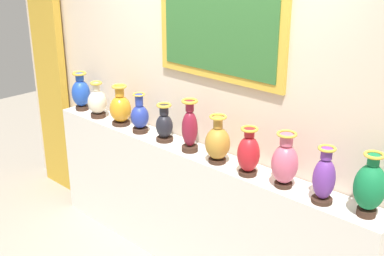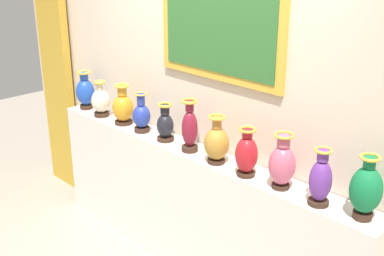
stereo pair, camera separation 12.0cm
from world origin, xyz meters
The scene contains 14 objects.
display_shelf centered at (0.00, 0.00, 0.52)m, with size 3.12×0.28×1.04m, color silver.
back_wall centered at (0.00, 0.20, 1.40)m, with size 5.12×0.14×2.77m.
curtain_gold centered at (-2.09, 0.08, 1.06)m, with size 0.46×0.08×2.11m, color gold.
vase_sapphire centered at (-1.42, -0.01, 1.21)m, with size 0.17×0.17×0.37m.
vase_ivory centered at (-1.14, -0.04, 1.19)m, with size 0.17×0.17×0.33m.
vase_amber centered at (-0.84, -0.01, 1.19)m, with size 0.19×0.19×0.36m.
vase_cobalt centered at (-0.58, -0.02, 1.18)m, with size 0.15×0.15×0.34m.
vase_onyx centered at (-0.29, -0.01, 1.18)m, with size 0.14×0.14×0.31m.
vase_burgundy centered at (0.00, -0.02, 1.23)m, with size 0.13×0.13×0.41m.
vase_ochre centered at (0.29, -0.04, 1.20)m, with size 0.18×0.18×0.36m.
vase_crimson centered at (0.57, -0.05, 1.20)m, with size 0.15×0.15×0.35m.
vase_rose centered at (0.85, -0.03, 1.21)m, with size 0.17×0.17×0.38m.
vase_violet centered at (1.14, -0.04, 1.21)m, with size 0.14×0.14×0.37m.
vase_emerald centered at (1.41, -0.01, 1.23)m, with size 0.18×0.18×0.40m.
Camera 1 is at (2.41, -2.55, 2.55)m, focal length 46.42 mm.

